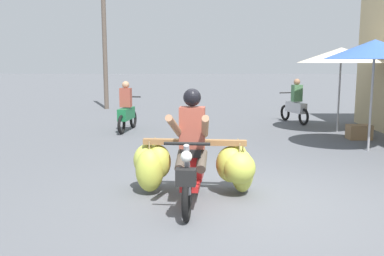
# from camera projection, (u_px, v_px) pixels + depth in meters

# --- Properties ---
(ground_plane) EXTENTS (120.00, 120.00, 0.00)m
(ground_plane) POSITION_uv_depth(u_px,v_px,m) (240.00, 203.00, 5.84)
(ground_plane) COLOR #56595E
(motorbike_main_loaded) EXTENTS (1.84, 1.83, 1.58)m
(motorbike_main_loaded) POSITION_uv_depth(u_px,v_px,m) (194.00, 162.00, 6.07)
(motorbike_main_loaded) COLOR black
(motorbike_main_loaded) RESTS_ON ground
(motorbike_distant_ahead_left) EXTENTS (0.69, 1.56, 1.40)m
(motorbike_distant_ahead_left) POSITION_uv_depth(u_px,v_px,m) (296.00, 105.00, 13.25)
(motorbike_distant_ahead_left) COLOR black
(motorbike_distant_ahead_left) RESTS_ON ground
(motorbike_distant_ahead_right) EXTENTS (0.52, 1.62, 1.40)m
(motorbike_distant_ahead_right) POSITION_uv_depth(u_px,v_px,m) (127.00, 111.00, 11.67)
(motorbike_distant_ahead_right) COLOR black
(motorbike_distant_ahead_right) RESTS_ON ground
(market_umbrella_near_shop) EXTENTS (2.11, 2.11, 2.39)m
(market_umbrella_near_shop) POSITION_uv_depth(u_px,v_px,m) (375.00, 49.00, 8.90)
(market_umbrella_near_shop) COLOR #99999E
(market_umbrella_near_shop) RESTS_ON ground
(market_umbrella_further_along) EXTENTS (2.34, 2.34, 2.30)m
(market_umbrella_further_along) POSITION_uv_depth(u_px,v_px,m) (341.00, 55.00, 11.40)
(market_umbrella_further_along) COLOR #99999E
(market_umbrella_further_along) RESTS_ON ground
(produce_crate) EXTENTS (0.56, 0.40, 0.36)m
(produce_crate) POSITION_uv_depth(u_px,v_px,m) (359.00, 132.00, 10.56)
(produce_crate) COLOR olive
(produce_crate) RESTS_ON ground
(utility_pole) EXTENTS (0.18, 0.18, 5.93)m
(utility_pole) POSITION_uv_depth(u_px,v_px,m) (104.00, 35.00, 16.87)
(utility_pole) COLOR brown
(utility_pole) RESTS_ON ground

